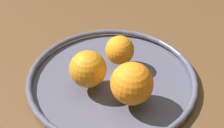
# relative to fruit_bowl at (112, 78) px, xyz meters

# --- Properties ---
(ground_plane) EXTENTS (1.28, 1.28, 0.04)m
(ground_plane) POSITION_rel_fruit_bowl_xyz_m (0.00, 0.00, -0.03)
(ground_plane) COLOR brown
(fruit_bowl) EXTENTS (0.35, 0.35, 0.02)m
(fruit_bowl) POSITION_rel_fruit_bowl_xyz_m (0.00, 0.00, 0.00)
(fruit_bowl) COLOR #525265
(fruit_bowl) RESTS_ON ground_plane
(orange_back_left) EXTENTS (0.06, 0.06, 0.06)m
(orange_back_left) POSITION_rel_fruit_bowl_xyz_m (-0.00, 0.05, 0.04)
(orange_back_left) COLOR orange
(orange_back_left) RESTS_ON fruit_bowl
(orange_front_right) EXTENTS (0.07, 0.07, 0.07)m
(orange_front_right) POSITION_rel_fruit_bowl_xyz_m (-0.04, -0.04, 0.05)
(orange_front_right) COLOR orange
(orange_front_right) RESTS_ON fruit_bowl
(orange_back_right) EXTENTS (0.08, 0.08, 0.08)m
(orange_back_right) POSITION_rel_fruit_bowl_xyz_m (0.06, -0.05, 0.05)
(orange_back_right) COLOR orange
(orange_back_right) RESTS_ON fruit_bowl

